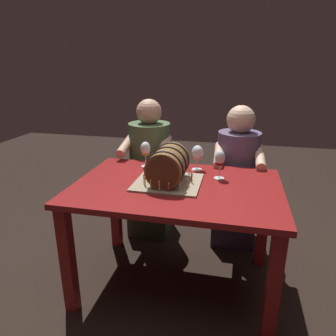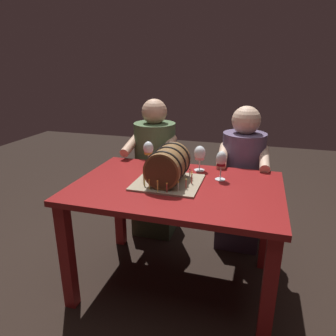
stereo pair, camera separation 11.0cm
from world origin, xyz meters
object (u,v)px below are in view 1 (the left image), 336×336
dining_table (177,202)px  person_seated_right (236,183)px  wine_glass_rose (197,154)px  barrel_cake (168,167)px  wine_glass_red (220,159)px  wine_glass_amber (145,150)px  person_seated_left (150,174)px

dining_table → person_seated_right: bearing=61.0°
wine_glass_rose → person_seated_right: (0.28, 0.34, -0.33)m
barrel_cake → person_seated_right: size_ratio=0.35×
wine_glass_red → wine_glass_amber: size_ratio=1.03×
dining_table → wine_glass_rose: 0.39m
wine_glass_rose → person_seated_left: bearing=142.2°
barrel_cake → wine_glass_amber: size_ratio=2.20×
person_seated_right → wine_glass_amber: bearing=-151.2°
wine_glass_rose → wine_glass_amber: (-0.37, -0.01, 0.01)m
wine_glass_amber → person_seated_right: (0.65, 0.35, -0.33)m
wine_glass_rose → wine_glass_red: (0.16, -0.14, 0.01)m
barrel_cake → person_seated_left: size_ratio=0.34×
wine_glass_rose → person_seated_left: 0.64m
wine_glass_red → dining_table: bearing=-145.9°
wine_glass_red → person_seated_right: person_seated_right is taller
person_seated_left → person_seated_right: person_seated_left is taller
dining_table → wine_glass_red: (0.25, 0.17, 0.24)m
barrel_cake → wine_glass_amber: (-0.23, 0.28, 0.02)m
barrel_cake → wine_glass_rose: size_ratio=2.30×
wine_glass_amber → wine_glass_red: bearing=-13.5°
dining_table → wine_glass_red: size_ratio=6.68×
barrel_cake → wine_glass_rose: barrel_cake is taller
dining_table → wine_glass_amber: wine_glass_amber is taller
wine_glass_rose → wine_glass_amber: bearing=-178.2°
wine_glass_amber → person_seated_right: 0.81m
person_seated_right → wine_glass_red: bearing=-103.4°
dining_table → person_seated_left: bearing=119.0°
wine_glass_rose → wine_glass_red: size_ratio=0.93×
dining_table → person_seated_right: 0.75m
barrel_cake → person_seated_left: (-0.30, 0.64, -0.30)m
dining_table → wine_glass_amber: bearing=134.3°
dining_table → wine_glass_red: wine_glass_red is taller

